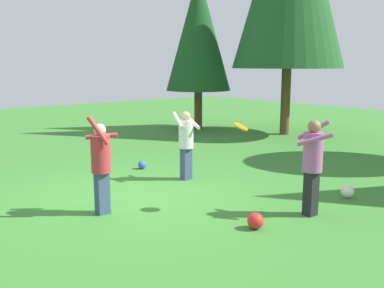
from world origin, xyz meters
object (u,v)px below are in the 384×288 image
Objects in this scene: person_catcher at (313,159)px; ball_blue at (142,165)px; person_thrower at (101,161)px; frisbee at (241,127)px; ball_red at (255,221)px; person_bystander at (186,140)px; tree_far_left at (198,32)px; ball_white at (348,191)px.

person_catcher is 4.90m from ball_blue.
person_thrower is 3.49m from ball_blue.
ball_blue is (-2.38, 2.40, -0.86)m from person_thrower.
ball_blue is at bearing 174.01° from frisbee.
ball_blue is 0.79× the size of ball_red.
ball_blue is (-1.51, -0.23, -0.83)m from person_bystander.
frisbee is at bearing 0.00° from person_catcher.
ball_blue is at bearing -156.15° from person_bystander.
ball_red is at bearing -35.73° from tree_far_left.
person_thrower is 2.77m from person_bystander.
frisbee is at bearing 0.00° from person_bystander.
frisbee is (-0.97, -0.79, 0.53)m from person_catcher.
person_catcher is 0.27× the size of tree_far_left.
person_thrower is 4.98× the size of frisbee.
ball_white is (3.17, 1.59, -0.81)m from person_bystander.
tree_far_left is (-5.89, 5.40, 2.94)m from person_bystander.
person_bystander is 3.40m from ball_red.
person_bystander is (-0.88, 2.63, -0.03)m from person_thrower.
ball_white is 2.67m from ball_red.
person_catcher is 10.96m from tree_far_left.
frisbee is at bearing 150.70° from ball_red.
person_thrower is 10.90m from tree_far_left.
person_catcher is at bearing 17.98° from person_bystander.
person_catcher is at bearing 39.17° from frisbee.
frisbee is 1.68m from ball_red.
tree_far_left reaches higher than person_bystander.
person_thrower is 6.67× the size of ball_red.
person_catcher is 6.32× the size of ball_red.
frisbee is 2.76m from ball_white.
ball_white is (0.85, 2.22, -1.41)m from frisbee.
person_catcher reaches higher than person_bystander.
ball_blue is at bearing 169.60° from ball_red.
ball_white is at bearing 21.23° from ball_blue.
person_thrower is at bearing -145.42° from ball_red.
ball_red is at bearing 42.92° from person_catcher.
tree_far_left reaches higher than ball_white.
person_thrower is 2.53m from frisbee.
ball_red is 0.04× the size of tree_far_left.
person_thrower is at bearing -125.94° from frisbee.
ball_red is at bearing -3.87° from person_bystander.
ball_red is (3.12, -1.08, -0.80)m from person_bystander.
ball_blue is 0.03× the size of tree_far_left.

